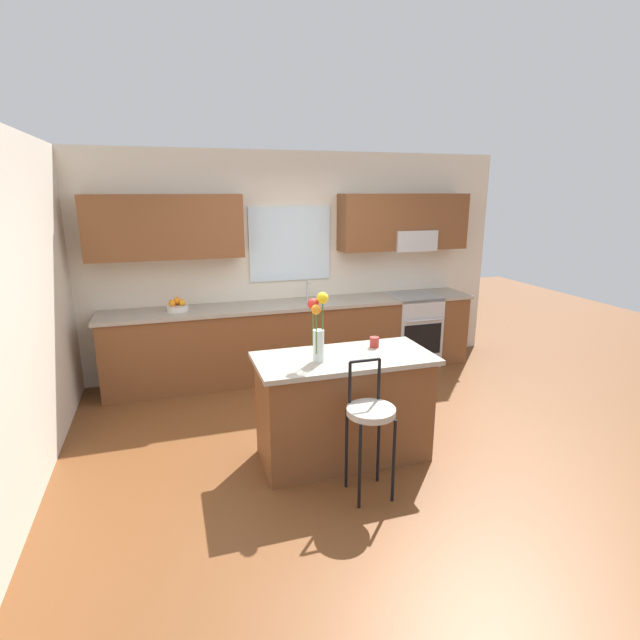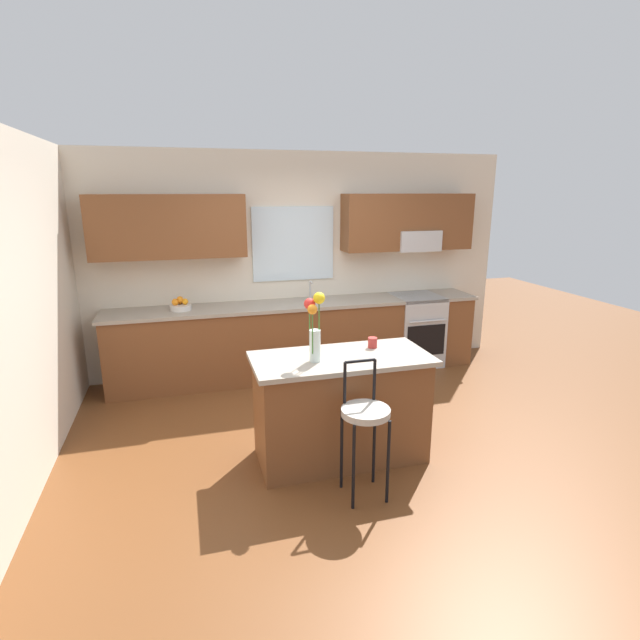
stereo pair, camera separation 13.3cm
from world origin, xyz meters
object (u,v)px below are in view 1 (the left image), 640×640
at_px(kitchen_island, 344,407).
at_px(flower_vase, 318,325).
at_px(fruit_bowl_oranges, 177,306).
at_px(bar_stool_near, 370,417).
at_px(mug_ceramic, 374,342).
at_px(oven_range, 412,329).

height_order(kitchen_island, flower_vase, flower_vase).
relative_size(flower_vase, fruit_bowl_oranges, 2.34).
distance_m(bar_stool_near, flower_vase, 0.81).
bearing_deg(mug_ceramic, flower_vase, -160.72).
bearing_deg(fruit_bowl_oranges, bar_stool_near, -64.06).
bearing_deg(oven_range, flower_vase, -133.36).
bearing_deg(oven_range, fruit_bowl_oranges, 179.43).
relative_size(oven_range, flower_vase, 1.64).
xyz_separation_m(oven_range, fruit_bowl_oranges, (-2.96, 0.03, 0.51)).
distance_m(oven_range, flower_vase, 2.93).
height_order(bar_stool_near, fruit_bowl_oranges, fruit_bowl_oranges).
bearing_deg(oven_range, kitchen_island, -130.31).
relative_size(kitchen_island, mug_ceramic, 16.40).
relative_size(mug_ceramic, fruit_bowl_oranges, 0.37).
bearing_deg(fruit_bowl_oranges, oven_range, -0.57).
distance_m(flower_vase, mug_ceramic, 0.66).
bearing_deg(mug_ceramic, fruit_bowl_oranges, 130.24).
xyz_separation_m(kitchen_island, bar_stool_near, (0.00, -0.56, 0.17)).
bearing_deg(kitchen_island, oven_range, 49.69).
distance_m(flower_vase, fruit_bowl_oranges, 2.33).
relative_size(oven_range, fruit_bowl_oranges, 3.83).
height_order(flower_vase, fruit_bowl_oranges, flower_vase).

